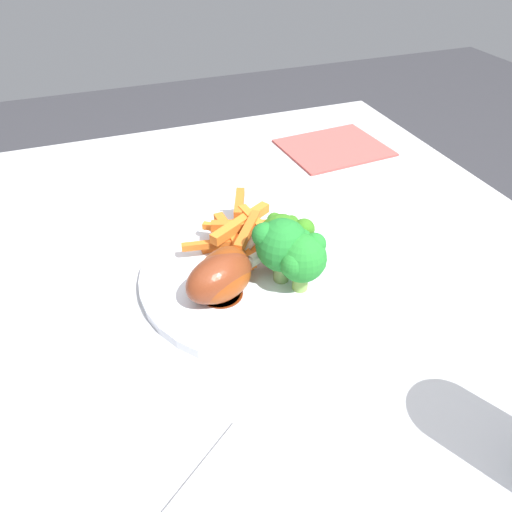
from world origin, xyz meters
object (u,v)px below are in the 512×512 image
object	(u,v)px
broccoli_floret_front	(281,237)
chicken_drumstick_far	(223,276)
chicken_drumstick_near	(224,268)
broccoli_floret_back	(301,257)
broccoli_floret_middle	(281,244)
carrot_fries_pile	(243,231)
dining_table	(295,350)
dinner_plate	(256,274)
chicken_drumstick_extra	(225,277)

from	to	relation	value
broccoli_floret_front	chicken_drumstick_far	world-z (taller)	broccoli_floret_front
chicken_drumstick_near	broccoli_floret_back	bearing A→B (deg)	66.80
broccoli_floret_middle	carrot_fries_pile	world-z (taller)	broccoli_floret_middle
dining_table	carrot_fries_pile	world-z (taller)	carrot_fries_pile
dinner_plate	broccoli_floret_middle	size ratio (longest dim) A/B	3.47
broccoli_floret_front	dining_table	bearing A→B (deg)	72.69
broccoli_floret_front	carrot_fries_pile	xyz separation A→B (m)	(-0.06, -0.02, -0.03)
broccoli_floret_back	chicken_drumstick_extra	size ratio (longest dim) A/B	0.54
dinner_plate	chicken_drumstick_near	size ratio (longest dim) A/B	2.35
broccoli_floret_middle	broccoli_floret_front	bearing A→B (deg)	160.58
broccoli_floret_back	chicken_drumstick_far	size ratio (longest dim) A/B	0.49
broccoli_floret_middle	chicken_drumstick_far	xyz separation A→B (m)	(-0.00, -0.07, -0.02)
broccoli_floret_back	chicken_drumstick_far	xyz separation A→B (m)	(-0.02, -0.08, -0.02)
broccoli_floret_back	chicken_drumstick_near	world-z (taller)	broccoli_floret_back
dining_table	broccoli_floret_front	size ratio (longest dim) A/B	13.16
dining_table	chicken_drumstick_far	distance (m)	0.19
chicken_drumstick_extra	dinner_plate	bearing A→B (deg)	118.42
dining_table	chicken_drumstick_extra	bearing A→B (deg)	-86.35
dining_table	chicken_drumstick_near	world-z (taller)	chicken_drumstick_near
broccoli_floret_middle	chicken_drumstick_extra	world-z (taller)	broccoli_floret_middle
broccoli_floret_back	chicken_drumstick_extra	bearing A→B (deg)	-104.56
dining_table	chicken_drumstick_far	bearing A→B (deg)	-86.57
chicken_drumstick_extra	broccoli_floret_front	bearing A→B (deg)	101.01
broccoli_floret_front	broccoli_floret_back	bearing A→B (deg)	14.70
carrot_fries_pile	chicken_drumstick_near	distance (m)	0.08
broccoli_floret_front	chicken_drumstick_far	bearing A→B (deg)	-79.43
dining_table	chicken_drumstick_extra	size ratio (longest dim) A/B	7.46
chicken_drumstick_far	chicken_drumstick_near	bearing A→B (deg)	156.27
broccoli_floret_middle	chicken_drumstick_near	size ratio (longest dim) A/B	0.68
chicken_drumstick_near	chicken_drumstick_far	size ratio (longest dim) A/B	0.82
dinner_plate	chicken_drumstick_far	distance (m)	0.06
broccoli_floret_front	chicken_drumstick_extra	size ratio (longest dim) A/B	0.57
dining_table	broccoli_floret_front	world-z (taller)	broccoli_floret_front
chicken_drumstick_far	chicken_drumstick_extra	xyz separation A→B (m)	(0.00, 0.00, -0.00)
dinner_plate	chicken_drumstick_extra	world-z (taller)	chicken_drumstick_extra
dining_table	chicken_drumstick_extra	world-z (taller)	chicken_drumstick_extra
carrot_fries_pile	chicken_drumstick_near	size ratio (longest dim) A/B	1.26
dinner_plate	broccoli_floret_front	distance (m)	0.06
dining_table	chicken_drumstick_far	size ratio (longest dim) A/B	6.87
carrot_fries_pile	chicken_drumstick_far	distance (m)	0.09
broccoli_floret_middle	chicken_drumstick_near	bearing A→B (deg)	-101.44
broccoli_floret_front	chicken_drumstick_far	distance (m)	0.08
broccoli_floret_front	broccoli_floret_middle	bearing A→B (deg)	-19.42
carrot_fries_pile	chicken_drumstick_far	xyz separation A→B (m)	(0.07, -0.05, 0.00)
carrot_fries_pile	chicken_drumstick_extra	distance (m)	0.09
broccoli_floret_front	broccoli_floret_back	size ratio (longest dim) A/B	1.06
chicken_drumstick_near	chicken_drumstick_far	distance (m)	0.01
broccoli_floret_back	carrot_fries_pile	bearing A→B (deg)	-161.09
broccoli_floret_middle	chicken_drumstick_extra	bearing A→B (deg)	-90.54
broccoli_floret_front	broccoli_floret_back	distance (m)	0.04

